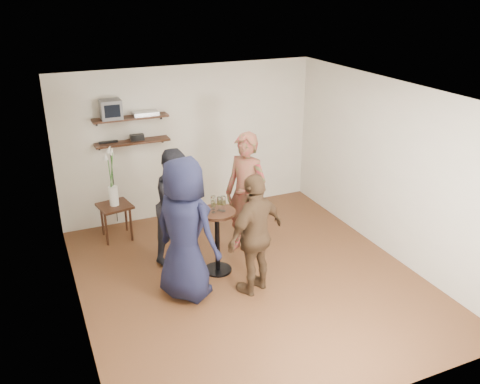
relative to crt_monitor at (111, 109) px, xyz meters
name	(u,v)px	position (x,y,z in m)	size (l,w,h in m)	color
room	(250,193)	(1.30, -2.38, -0.72)	(4.58, 5.08, 2.68)	#4A2C17
shelf_upper	(131,118)	(0.30, 0.00, -0.17)	(1.20, 0.25, 0.04)	black
shelf_lower	(133,142)	(0.30, 0.00, -0.57)	(1.20, 0.25, 0.04)	black
crt_monitor	(111,109)	(0.00, 0.00, 0.00)	(0.32, 0.30, 0.30)	#59595B
dvd_deck	(145,113)	(0.54, 0.00, -0.12)	(0.40, 0.24, 0.06)	silver
radio	(137,137)	(0.38, 0.00, -0.50)	(0.22, 0.10, 0.10)	black
power_strip	(108,142)	(-0.08, 0.05, -0.54)	(0.30, 0.05, 0.03)	black
side_table	(115,210)	(-0.15, -0.40, -1.53)	(0.56, 0.56, 0.58)	black
vase_lilies	(113,186)	(-0.15, -0.40, -1.12)	(0.20, 0.20, 1.01)	white
drinks_table	(217,233)	(0.97, -2.00, -1.41)	(0.52, 0.52, 0.94)	black
wine_glass_fl	(213,203)	(0.91, -2.02, -0.94)	(0.07, 0.07, 0.20)	silver
wine_glass_fr	(223,201)	(1.05, -2.04, -0.92)	(0.07, 0.07, 0.22)	silver
wine_glass_bl	(213,200)	(0.95, -1.92, -0.94)	(0.06, 0.06, 0.19)	silver
wine_glass_br	(219,202)	(1.01, -2.00, -0.94)	(0.07, 0.07, 0.20)	silver
person_plaid	(246,195)	(1.57, -1.63, -1.08)	(0.68, 0.45, 1.88)	#B3142D
person_dark	(178,205)	(0.60, -1.40, -1.16)	(0.83, 0.65, 1.71)	black
person_navy	(185,230)	(0.39, -2.39, -1.06)	(0.94, 0.61, 1.92)	black
person_brown	(256,234)	(1.25, -2.65, -1.19)	(0.97, 0.41, 1.66)	#432E1C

